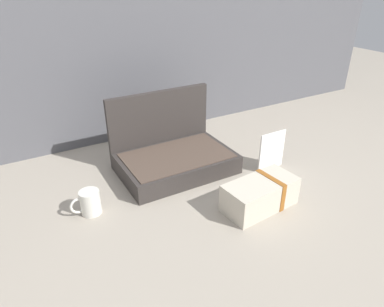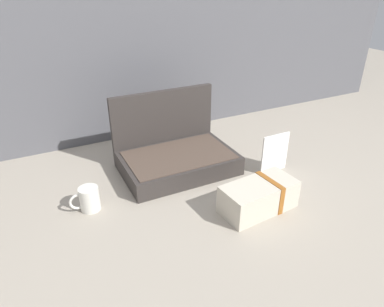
{
  "view_description": "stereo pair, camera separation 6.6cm",
  "coord_description": "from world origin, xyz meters",
  "px_view_note": "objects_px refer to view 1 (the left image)",
  "views": [
    {
      "loc": [
        -0.55,
        -1.0,
        0.75
      ],
      "look_at": [
        0.01,
        -0.02,
        0.15
      ],
      "focal_mm": 32.41,
      "sensor_mm": 36.0,
      "label": 1
    },
    {
      "loc": [
        -0.49,
        -1.03,
        0.75
      ],
      "look_at": [
        0.01,
        -0.02,
        0.15
      ],
      "focal_mm": 32.41,
      "sensor_mm": 36.0,
      "label": 2
    }
  ],
  "objects_px": {
    "coffee_mug": "(90,202)",
    "info_card_left": "(272,151)",
    "open_suitcase": "(173,154)",
    "cream_toiletry_bag": "(261,194)"
  },
  "relations": [
    {
      "from": "open_suitcase",
      "to": "cream_toiletry_bag",
      "type": "xyz_separation_m",
      "value": [
        0.14,
        -0.4,
        -0.02
      ]
    },
    {
      "from": "open_suitcase",
      "to": "cream_toiletry_bag",
      "type": "relative_size",
      "value": 1.66
    },
    {
      "from": "coffee_mug",
      "to": "info_card_left",
      "type": "height_order",
      "value": "info_card_left"
    },
    {
      "from": "cream_toiletry_bag",
      "to": "open_suitcase",
      "type": "bearing_deg",
      "value": 109.77
    },
    {
      "from": "coffee_mug",
      "to": "info_card_left",
      "type": "relative_size",
      "value": 0.62
    },
    {
      "from": "coffee_mug",
      "to": "open_suitcase",
      "type": "bearing_deg",
      "value": 19.18
    },
    {
      "from": "open_suitcase",
      "to": "coffee_mug",
      "type": "height_order",
      "value": "open_suitcase"
    },
    {
      "from": "cream_toiletry_bag",
      "to": "info_card_left",
      "type": "bearing_deg",
      "value": 41.5
    },
    {
      "from": "open_suitcase",
      "to": "info_card_left",
      "type": "relative_size",
      "value": 2.75
    },
    {
      "from": "open_suitcase",
      "to": "info_card_left",
      "type": "distance_m",
      "value": 0.41
    }
  ]
}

